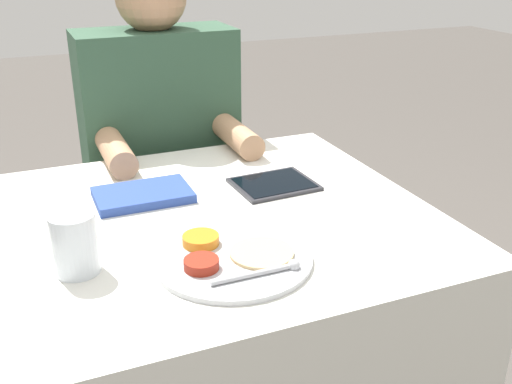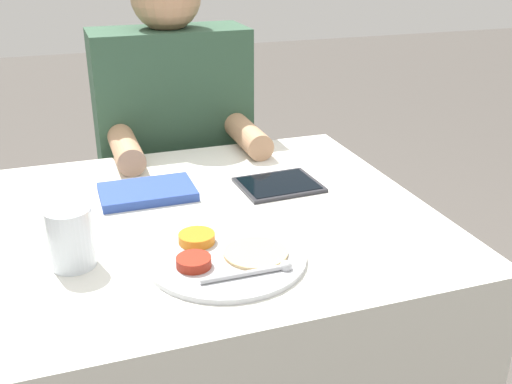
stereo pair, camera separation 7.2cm
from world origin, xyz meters
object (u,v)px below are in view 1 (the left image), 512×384
Objects in this scene: thali_tray at (231,257)px; red_notebook at (143,195)px; tablet_device at (274,184)px; person_diner at (164,183)px; drinking_glass at (75,243)px.

red_notebook is at bearing 104.43° from thali_tray.
tablet_device is at bearing -8.41° from red_notebook.
person_diner is (0.07, 0.77, -0.16)m from thali_tray.
drinking_glass is at bearing -123.63° from red_notebook.
drinking_glass is (-0.32, -0.70, 0.21)m from person_diner.
thali_tray is 2.62× the size of drinking_glass.
drinking_glass reaches higher than thali_tray.
tablet_device is at bearing -73.00° from person_diner.
red_notebook is 0.49m from person_diner.
red_notebook is 0.32m from drinking_glass.
thali_tray is at bearing -75.57° from red_notebook.
tablet_device is at bearing 24.71° from drinking_glass.
tablet_device is (0.21, 0.29, -0.00)m from thali_tray.
tablet_device is at bearing 53.42° from thali_tray.
tablet_device is 0.16× the size of person_diner.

